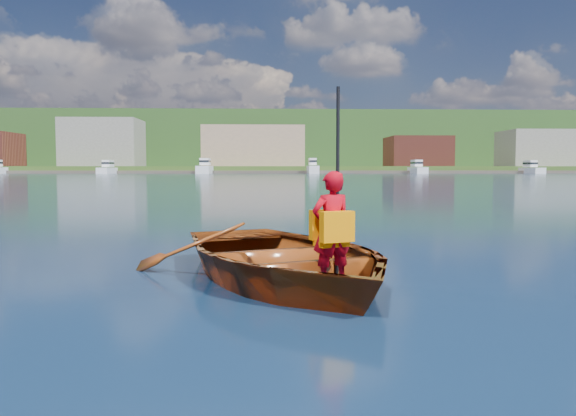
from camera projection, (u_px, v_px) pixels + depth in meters
ground at (355, 294)px, 5.65m from camera, size 600.00×600.00×0.00m
rowboat at (282, 257)px, 6.33m from camera, size 4.16×4.81×0.84m
child_paddler at (331, 228)px, 5.54m from camera, size 0.49×0.44×1.99m
shoreline at (269, 148)px, 240.81m from camera, size 400.00×140.00×22.00m
dock at (285, 172)px, 153.31m from camera, size 160.05×7.30×0.80m
waterfront_buildings at (245, 147)px, 169.32m from camera, size 202.00×16.00×14.00m
marina_yachts at (246, 168)px, 148.17m from camera, size 145.78×12.24×4.33m
hillside_trees at (318, 129)px, 246.87m from camera, size 296.20×76.95×25.30m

